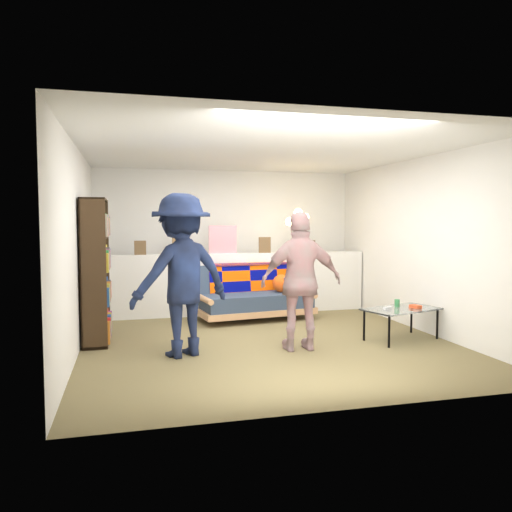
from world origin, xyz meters
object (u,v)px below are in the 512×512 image
(person_left, at_px, (181,275))
(person_right, at_px, (301,281))
(floor_lamp, at_px, (297,239))
(bookshelf, at_px, (96,276))
(futon_sofa, at_px, (255,296))
(coffee_table, at_px, (401,310))

(person_left, xyz_separation_m, person_right, (1.39, -0.11, -0.10))
(floor_lamp, bearing_deg, bookshelf, -158.87)
(futon_sofa, height_order, floor_lamp, floor_lamp)
(floor_lamp, bearing_deg, person_left, -134.95)
(bookshelf, bearing_deg, person_left, -43.06)
(coffee_table, xyz_separation_m, person_left, (-2.81, -0.05, 0.54))
(coffee_table, distance_m, floor_lamp, 2.33)
(futon_sofa, height_order, coffee_table, futon_sofa)
(person_right, bearing_deg, person_left, -0.35)
(person_left, bearing_deg, floor_lamp, -156.16)
(futon_sofa, distance_m, floor_lamp, 1.19)
(coffee_table, distance_m, person_right, 1.49)
(bookshelf, xyz_separation_m, person_right, (2.37, -1.02, -0.02))
(futon_sofa, relative_size, person_right, 1.14)
(floor_lamp, xyz_separation_m, person_left, (-2.10, -2.10, -0.31))
(bookshelf, bearing_deg, floor_lamp, 21.13)
(coffee_table, height_order, floor_lamp, floor_lamp)
(coffee_table, relative_size, person_right, 0.66)
(futon_sofa, height_order, bookshelf, bookshelf)
(futon_sofa, bearing_deg, floor_lamp, 17.13)
(bookshelf, relative_size, person_right, 1.10)
(futon_sofa, bearing_deg, bookshelf, -157.59)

